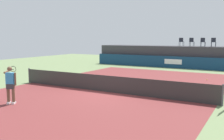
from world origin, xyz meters
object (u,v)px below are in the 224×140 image
(net_post_near, at_px, (29,75))
(net_post_far, at_px, (223,95))
(spectator_chair_far_left, at_px, (181,41))
(spectator_chair_right, at_px, (214,42))
(spectator_chair_left, at_px, (192,42))
(spectator_chair_center, at_px, (203,42))
(tennis_ball, at_px, (207,80))
(tennis_player, at_px, (10,84))

(net_post_near, height_order, net_post_far, same)
(spectator_chair_far_left, height_order, spectator_chair_right, same)
(spectator_chair_left, height_order, spectator_chair_center, same)
(tennis_ball, bearing_deg, spectator_chair_left, 110.25)
(spectator_chair_left, distance_m, spectator_chair_center, 1.18)
(net_post_far, distance_m, tennis_ball, 7.42)
(spectator_chair_right, distance_m, net_post_far, 15.57)
(spectator_chair_center, bearing_deg, spectator_chair_left, 170.63)
(spectator_chair_right, distance_m, tennis_player, 20.64)
(spectator_chair_right, relative_size, net_post_far, 0.89)
(tennis_player, bearing_deg, spectator_chair_left, 79.23)
(spectator_chair_right, xyz_separation_m, net_post_far, (2.72, -15.17, -2.19))
(spectator_chair_left, bearing_deg, tennis_ball, -69.75)
(spectator_chair_left, distance_m, net_post_near, 17.21)
(spectator_chair_far_left, bearing_deg, spectator_chair_left, 8.94)
(tennis_ball, bearing_deg, spectator_chair_right, 95.90)
(spectator_chair_right, relative_size, net_post_near, 0.89)
(spectator_chair_right, bearing_deg, spectator_chair_center, -178.25)
(net_post_far, bearing_deg, spectator_chair_far_left, 111.41)
(spectator_chair_right, bearing_deg, net_post_near, -122.54)
(spectator_chair_far_left, bearing_deg, tennis_player, -97.90)
(net_post_far, height_order, tennis_player, tennis_player)
(tennis_player, relative_size, tennis_ball, 26.03)
(spectator_chair_left, height_order, net_post_far, spectator_chair_left)
(spectator_chair_center, relative_size, tennis_ball, 13.06)
(spectator_chair_center, height_order, tennis_player, spectator_chair_center)
(spectator_chair_center, bearing_deg, spectator_chair_right, 1.75)
(net_post_far, bearing_deg, spectator_chair_right, 100.16)
(spectator_chair_far_left, height_order, net_post_far, spectator_chair_far_left)
(spectator_chair_right, relative_size, tennis_ball, 13.06)
(spectator_chair_right, height_order, net_post_far, spectator_chair_right)
(net_post_near, xyz_separation_m, net_post_far, (12.40, 0.00, 0.00))
(spectator_chair_far_left, xyz_separation_m, net_post_far, (5.95, -15.17, -2.19))
(spectator_chair_far_left, distance_m, net_post_near, 16.63)
(net_post_near, xyz_separation_m, tennis_player, (3.72, -4.51, 0.46))
(spectator_chair_far_left, height_order, tennis_player, spectator_chair_far_left)
(tennis_player, bearing_deg, spectator_chair_far_left, 82.10)
(spectator_chair_far_left, xyz_separation_m, spectator_chair_right, (3.23, 0.00, 0.00))
(spectator_chair_right, xyz_separation_m, net_post_near, (-9.68, -15.17, -2.19))
(tennis_ball, bearing_deg, net_post_far, -75.20)
(spectator_chair_center, bearing_deg, spectator_chair_far_left, 179.25)
(spectator_chair_left, relative_size, spectator_chair_right, 1.00)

